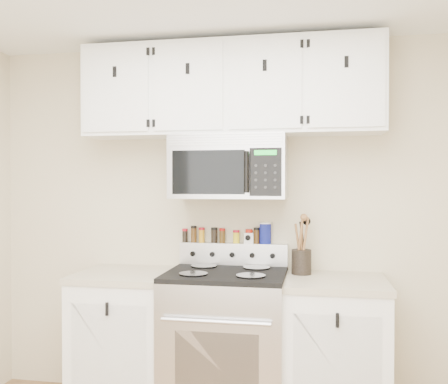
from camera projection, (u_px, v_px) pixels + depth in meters
name	position (u px, v px, depth m)	size (l,w,h in m)	color
back_wall	(234.00, 221.00, 3.53)	(3.50, 0.01, 2.50)	beige
range	(226.00, 343.00, 3.23)	(0.76, 0.65, 1.10)	#B7B7BA
base_cabinet_left	(127.00, 339.00, 3.37)	(0.64, 0.62, 0.92)	white
base_cabinet_right	(335.00, 352.00, 3.12)	(0.64, 0.62, 0.92)	white
microwave	(230.00, 167.00, 3.33)	(0.76, 0.44, 0.42)	#9E9EA3
upper_cabinets	(230.00, 90.00, 3.35)	(2.00, 0.35, 0.62)	white
utensil_crock	(301.00, 260.00, 3.28)	(0.13, 0.13, 0.38)	black
kitchen_timer	(248.00, 238.00, 3.47)	(0.06, 0.05, 0.07)	white
salt_canister	(265.00, 233.00, 3.45)	(0.08, 0.08, 0.15)	navy
spice_jar_0	(185.00, 235.00, 3.56)	(0.04, 0.04, 0.10)	black
spice_jar_1	(194.00, 234.00, 3.54)	(0.04, 0.04, 0.12)	#432B10
spice_jar_2	(202.00, 235.00, 3.53)	(0.04, 0.04, 0.11)	#C88D17
spice_jar_3	(214.00, 235.00, 3.52)	(0.05, 0.05, 0.11)	black
spice_jar_4	(222.00, 236.00, 3.51)	(0.04, 0.04, 0.10)	#462F10
spice_jar_5	(236.00, 237.00, 3.49)	(0.05, 0.05, 0.09)	yellow
spice_jar_6	(249.00, 236.00, 3.47)	(0.05, 0.05, 0.10)	black
spice_jar_7	(249.00, 237.00, 3.47)	(0.05, 0.05, 0.09)	black
spice_jar_8	(257.00, 235.00, 3.46)	(0.04, 0.04, 0.11)	#432B10
spice_jar_9	(265.00, 237.00, 3.45)	(0.04, 0.04, 0.09)	yellow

